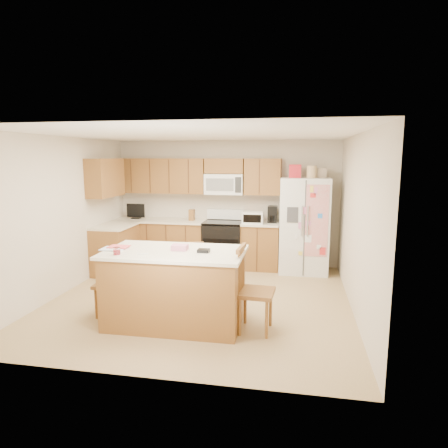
% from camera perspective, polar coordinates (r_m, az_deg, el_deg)
% --- Properties ---
extents(ground, '(4.50, 4.50, 0.00)m').
position_cam_1_polar(ground, '(6.29, -3.39, -10.74)').
color(ground, '#92744C').
rests_on(ground, ground).
extents(room_shell, '(4.60, 4.60, 2.52)m').
position_cam_1_polar(room_shell, '(5.94, -3.52, 2.41)').
color(room_shell, beige).
rests_on(room_shell, ground).
extents(cabinetry, '(3.36, 1.56, 2.15)m').
position_cam_1_polar(cabinetry, '(7.99, -7.21, 0.37)').
color(cabinetry, brown).
rests_on(cabinetry, ground).
extents(stove, '(0.76, 0.65, 1.13)m').
position_cam_1_polar(stove, '(7.97, -0.08, -2.79)').
color(stove, black).
rests_on(stove, ground).
extents(refrigerator, '(0.90, 0.79, 2.04)m').
position_cam_1_polar(refrigerator, '(7.70, 11.40, -0.04)').
color(refrigerator, white).
rests_on(refrigerator, ground).
extents(island, '(1.87, 1.06, 1.08)m').
position_cam_1_polar(island, '(5.33, -6.97, -8.92)').
color(island, brown).
rests_on(island, ground).
extents(windsor_chair_left, '(0.42, 0.44, 0.96)m').
position_cam_1_polar(windsor_chair_left, '(5.78, -15.69, -8.18)').
color(windsor_chair_left, brown).
rests_on(windsor_chair_left, ground).
extents(windsor_chair_back, '(0.52, 0.50, 0.97)m').
position_cam_1_polar(windsor_chair_back, '(6.02, -4.87, -7.08)').
color(windsor_chair_back, brown).
rests_on(windsor_chair_back, ground).
extents(windsor_chair_right, '(0.47, 0.49, 1.09)m').
position_cam_1_polar(windsor_chair_right, '(5.08, 4.23, -9.59)').
color(windsor_chair_right, brown).
rests_on(windsor_chair_right, ground).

